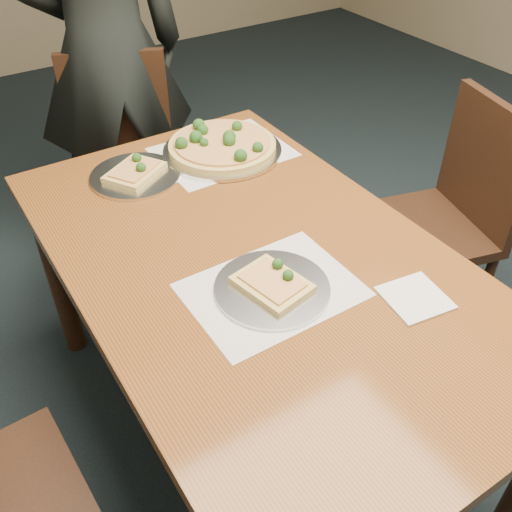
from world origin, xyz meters
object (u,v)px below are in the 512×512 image
slice_plate_near (272,286)px  slice_plate_far (135,174)px  diner (106,50)px  pizza_pan (222,146)px  chair_right (447,212)px  chair_far (122,157)px  dining_table (256,283)px

slice_plate_near → slice_plate_far: (-0.07, 0.66, -0.00)m
slice_plate_near → slice_plate_far: same height
diner → pizza_pan: diner is taller
chair_right → slice_plate_far: chair_right is taller
diner → slice_plate_far: diner is taller
chair_far → chair_right: (0.82, -1.00, 0.00)m
diner → slice_plate_far: bearing=82.7°
slice_plate_near → diner: bearing=84.4°
diner → slice_plate_near: 1.38m
dining_table → pizza_pan: bearing=69.0°
dining_table → chair_right: size_ratio=1.65×
slice_plate_near → slice_plate_far: bearing=95.9°
pizza_pan → chair_far: bearing=105.8°
dining_table → slice_plate_far: 0.55m
dining_table → chair_right: chair_right is taller
chair_right → pizza_pan: bearing=-108.3°
chair_right → slice_plate_near: 0.96m
chair_right → slice_plate_far: (-0.97, 0.45, 0.25)m
dining_table → slice_plate_far: bearing=101.2°
chair_far → chair_right: size_ratio=1.00×
chair_far → slice_plate_far: (-0.15, -0.55, 0.25)m
slice_plate_near → slice_plate_far: size_ratio=1.00×
diner → slice_plate_near: bearing=93.1°
chair_right → slice_plate_near: size_ratio=3.25×
chair_far → slice_plate_near: 1.24m
chair_far → pizza_pan: size_ratio=2.32×
dining_table → slice_plate_near: (-0.04, -0.13, 0.11)m
chair_far → chair_right: bearing=-26.0°
dining_table → slice_plate_near: bearing=-105.8°
chair_right → pizza_pan: chair_right is taller
dining_table → chair_far: bearing=87.9°
diner → pizza_pan: size_ratio=4.58×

